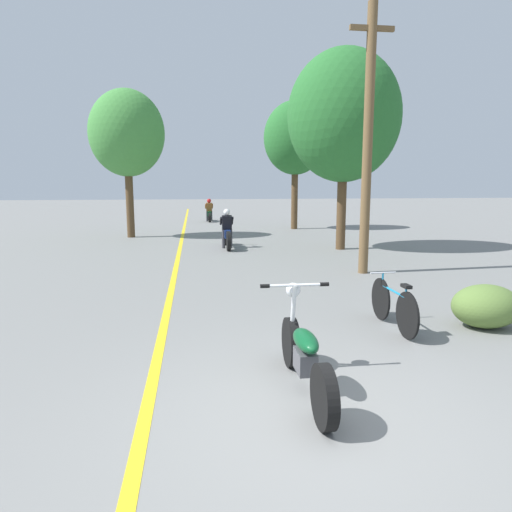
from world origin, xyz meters
The scene contains 11 objects.
ground_plane centered at (0.00, 0.00, 0.00)m, with size 120.00×120.00×0.00m, color slate.
lane_stripe_center centered at (-1.70, 12.62, 0.00)m, with size 0.14×48.00×0.01m, color yellow.
utility_pole centered at (3.12, 7.05, 3.36)m, with size 1.10×0.24×6.54m.
roadside_tree_right_near centered at (3.88, 11.24, 4.50)m, with size 3.82×3.44×6.71m.
roadside_tree_right_far centered at (3.81, 18.37, 4.43)m, with size 3.10×2.79×6.24m.
roadside_tree_left centered at (-3.86, 15.85, 4.29)m, with size 3.09×2.78×6.10m.
roadside_bush centered at (3.44, 2.49, 0.35)m, with size 1.10×0.88×0.70m.
motorcycle_foreground centered at (0.01, 0.66, 0.42)m, with size 0.84×2.13×1.12m.
motorcycle_rider_lead centered at (-0.03, 12.08, 0.53)m, with size 0.50×2.20×1.39m.
motorcycle_rider_far centered at (-0.28, 23.47, 0.52)m, with size 0.50×1.93×1.35m.
bicycle_parked centered at (1.94, 2.63, 0.38)m, with size 0.44×1.70×0.83m.
Camera 1 is at (-1.17, -4.05, 2.31)m, focal length 32.00 mm.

